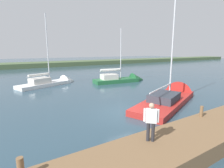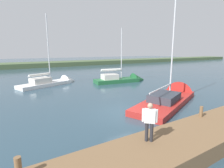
{
  "view_description": "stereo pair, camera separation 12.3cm",
  "coord_description": "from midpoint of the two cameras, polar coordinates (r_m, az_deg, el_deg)",
  "views": [
    {
      "loc": [
        7.46,
        9.86,
        4.52
      ],
      "look_at": [
        0.04,
        -2.01,
        1.82
      ],
      "focal_mm": 28.15,
      "sensor_mm": 36.0,
      "label": 1
    },
    {
      "loc": [
        7.36,
        9.92,
        4.52
      ],
      "look_at": [
        0.04,
        -2.01,
        1.82
      ],
      "focal_mm": 28.15,
      "sensor_mm": 36.0,
      "label": 2
    }
  ],
  "objects": [
    {
      "name": "mooring_post_near",
      "position": [
        6.4,
        -28.09,
        -22.82
      ],
      "size": [
        0.2,
        0.2,
        0.64
      ],
      "primitive_type": "cylinder",
      "color": "brown",
      "rests_on": "dock_pier"
    },
    {
      "name": "far_shoreline",
      "position": [
        53.01,
        -23.97,
        5.09
      ],
      "size": [
        180.0,
        8.0,
        2.4
      ],
      "primitive_type": "cube",
      "color": "#4C603D",
      "rests_on": "ground_plane"
    },
    {
      "name": "sailboat_outer_mooring",
      "position": [
        17.66,
        19.16,
        -4.01
      ],
      "size": [
        10.81,
        6.48,
        13.04
      ],
      "rotation": [
        0.0,
        0.0,
        3.53
      ],
      "color": "#B22823",
      "rests_on": "ground_plane"
    },
    {
      "name": "mooring_post_far",
      "position": [
        11.32,
        26.76,
        -7.94
      ],
      "size": [
        0.18,
        0.18,
        0.63
      ],
      "primitive_type": "cylinder",
      "color": "brown",
      "rests_on": "dock_pier"
    },
    {
      "name": "ground_plane",
      "position": [
        13.16,
        4.59,
        -9.21
      ],
      "size": [
        200.0,
        200.0,
        0.0
      ],
      "primitive_type": "plane",
      "color": "#2D4756"
    },
    {
      "name": "dock_pier",
      "position": [
        9.61,
        24.87,
        -15.62
      ],
      "size": [
        19.22,
        2.55,
        0.78
      ],
      "primitive_type": "cube",
      "color": "brown",
      "rests_on": "ground_plane"
    },
    {
      "name": "person_on_dock",
      "position": [
        7.49,
        12.12,
        -11.21
      ],
      "size": [
        0.49,
        0.47,
        1.66
      ],
      "rotation": [
        0.0,
        0.0,
        3.96
      ],
      "color": "#28282D",
      "rests_on": "dock_pier"
    },
    {
      "name": "sailboat_mid_channel",
      "position": [
        24.88,
        -18.52,
        0.27
      ],
      "size": [
        8.47,
        4.87,
        9.97
      ],
      "rotation": [
        0.0,
        0.0,
        3.51
      ],
      "color": "white",
      "rests_on": "ground_plane"
    },
    {
      "name": "sailboat_far_right",
      "position": [
        25.67,
        3.72,
        1.27
      ],
      "size": [
        8.04,
        3.09,
        8.47
      ],
      "rotation": [
        0.0,
        0.0,
        3.02
      ],
      "color": "#236638",
      "rests_on": "ground_plane"
    }
  ]
}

